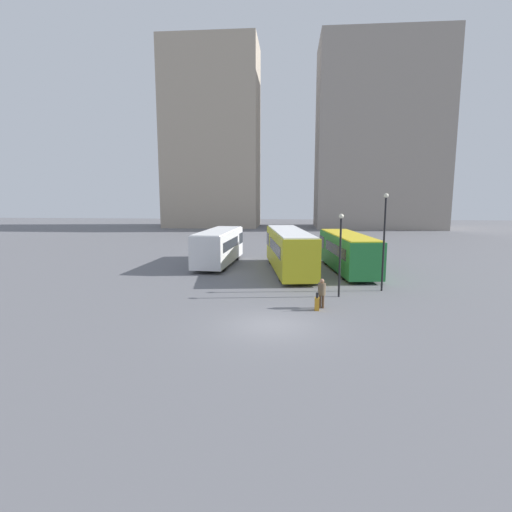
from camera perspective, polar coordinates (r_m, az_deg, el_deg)
name	(u,v)px	position (r m, az deg, el deg)	size (l,w,h in m)	color
ground_plane	(272,325)	(18.80, 2.24, -9.84)	(160.00, 160.00, 0.00)	slate
building_block_left	(212,137)	(77.04, -6.30, 16.52)	(17.11, 10.60, 32.85)	tan
building_block_right	(379,136)	(77.16, 17.19, 16.04)	(21.87, 12.61, 32.48)	gray
bus_0	(219,246)	(34.43, -5.31, 1.43)	(3.03, 9.27, 2.98)	silver
bus_1	(289,249)	(31.37, 4.75, 0.99)	(4.19, 11.61, 3.24)	gold
bus_2	(348,251)	(32.17, 12.94, 0.69)	(3.72, 10.31, 2.93)	#237A38
traveler	(322,291)	(21.53, 9.37, -4.91)	(0.43, 0.43, 1.60)	#4C3828
suitcase	(317,304)	(21.23, 8.69, -6.76)	(0.25, 0.33, 0.98)	#B27A1E
lamp_post_0	(340,248)	(23.73, 11.95, 1.18)	(0.28, 0.28, 4.91)	black
lamp_post_1	(384,235)	(25.85, 17.85, 2.92)	(0.28, 0.28, 6.07)	black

